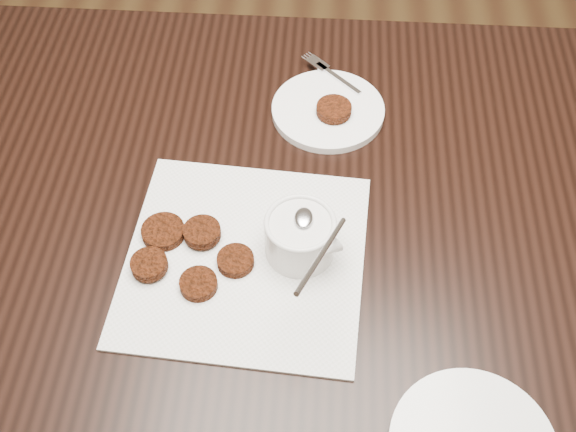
% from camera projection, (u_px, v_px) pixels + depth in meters
% --- Properties ---
extents(table, '(1.38, 0.89, 0.75)m').
position_uv_depth(table, '(263.00, 321.00, 1.38)').
color(table, black).
rests_on(table, floor).
extents(napkin, '(0.35, 0.35, 0.00)m').
position_uv_depth(napkin, '(245.00, 258.00, 1.01)').
color(napkin, white).
rests_on(napkin, table).
extents(sauce_ramekin, '(0.16, 0.16, 0.14)m').
position_uv_depth(sauce_ramekin, '(300.00, 222.00, 0.96)').
color(sauce_ramekin, silver).
rests_on(sauce_ramekin, napkin).
extents(patty_cluster, '(0.21, 0.21, 0.02)m').
position_uv_depth(patty_cluster, '(191.00, 247.00, 1.01)').
color(patty_cluster, '#561E0B').
rests_on(patty_cluster, napkin).
extents(plate_with_patty, '(0.26, 0.26, 0.03)m').
position_uv_depth(plate_with_patty, '(328.00, 107.00, 1.18)').
color(plate_with_patty, white).
rests_on(plate_with_patty, table).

